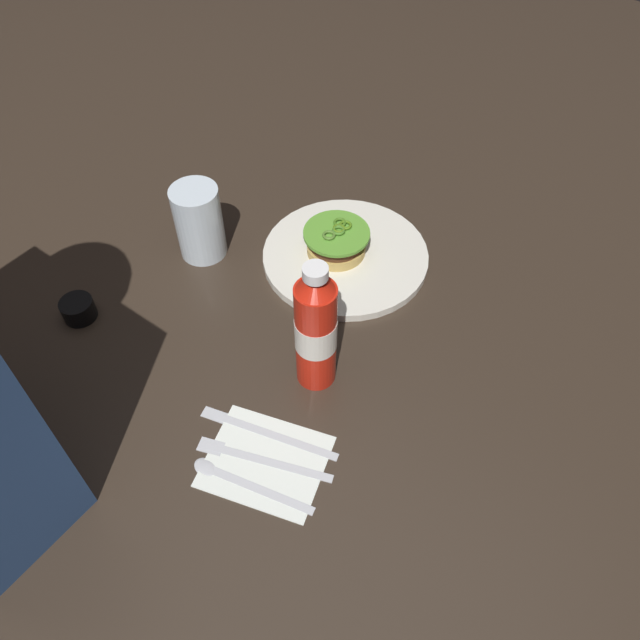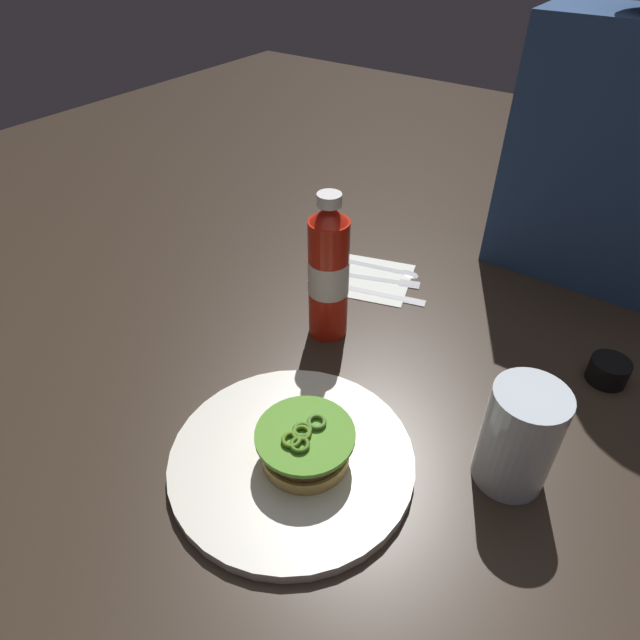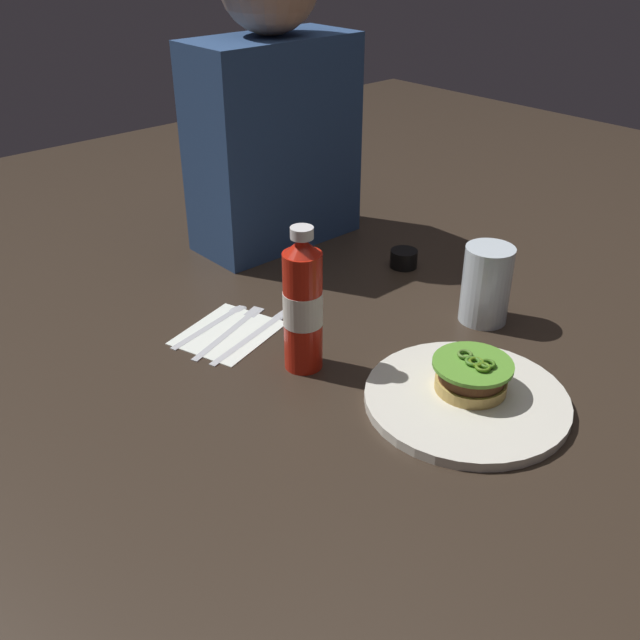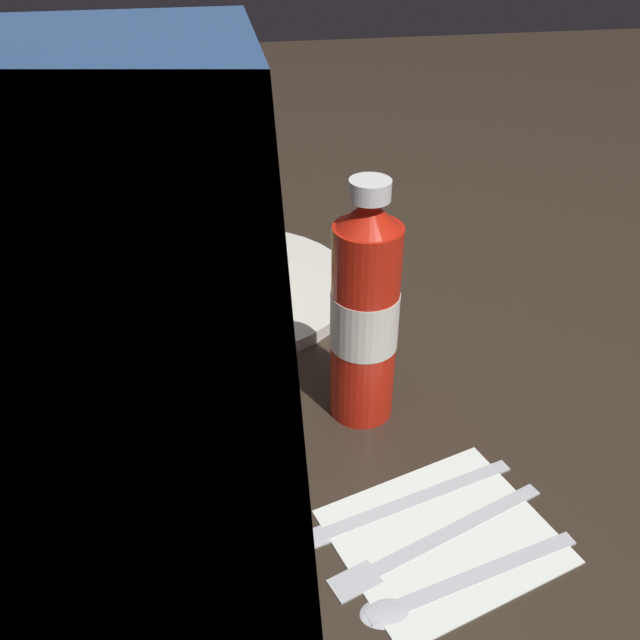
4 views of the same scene
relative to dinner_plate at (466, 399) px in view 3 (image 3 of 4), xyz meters
The scene contains 11 objects.
ground_plane 0.17m from the dinner_plate, 52.52° to the left, with size 3.00×3.00×0.00m, color #31261D.
dinner_plate is the anchor object (origin of this frame).
burger_sandwich 0.04m from the dinner_plate, 22.03° to the left, with size 0.12×0.12×0.05m.
ketchup_bottle 0.28m from the dinner_plate, 115.09° to the left, with size 0.06×0.06×0.23m.
water_glass 0.26m from the dinner_plate, 31.07° to the left, with size 0.08×0.08×0.14m, color silver.
condiment_cup 0.46m from the dinner_plate, 53.52° to the left, with size 0.05×0.05×0.03m, color black.
napkin 0.42m from the dinner_plate, 109.73° to the left, with size 0.16×0.14×0.00m, color white.
butter_knife 0.37m from the dinner_plate, 105.96° to the left, with size 0.21×0.07×0.00m.
fork_utensil 0.42m from the dinner_plate, 107.09° to the left, with size 0.19×0.08×0.00m.
spoon_utensil 0.45m from the dinner_plate, 105.92° to the left, with size 0.18×0.06×0.00m.
diner_person 0.72m from the dinner_plate, 74.98° to the left, with size 0.34×0.19×0.60m.
Camera 3 is at (-0.82, -0.62, 0.62)m, focal length 40.24 mm.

